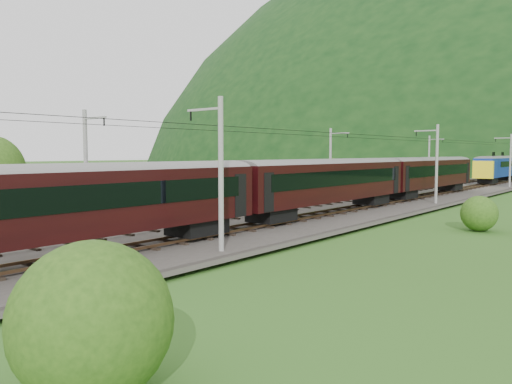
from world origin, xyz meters
The scene contains 14 objects.
ground centered at (0.00, 0.00, 0.00)m, with size 600.00×600.00×0.00m, color #2C4E18.
railbed centered at (0.00, 10.00, 0.15)m, with size 14.00×220.00×0.30m, color #38332D.
track_left centered at (-2.40, 10.00, 0.37)m, with size 2.40×220.00×0.27m.
track_right centered at (2.40, 10.00, 0.37)m, with size 2.40×220.00×0.27m.
catenary_left centered at (-6.12, 32.00, 4.50)m, with size 2.54×192.28×8.00m.
catenary_right centered at (6.12, 32.00, 4.50)m, with size 2.54×192.28×8.00m.
overhead_wires centered at (0.00, 10.00, 7.10)m, with size 4.83×198.00×0.03m.
mountain_ridge centered at (-120.00, 300.00, 0.00)m, with size 336.00×280.00×132.00m, color black.
train centered at (2.40, 17.36, 3.62)m, with size 3.07×122.54×5.34m.
hazard_post_near centered at (-0.29, 32.85, 1.06)m, with size 0.16×0.16×1.52m, color red.
hazard_post_far centered at (0.56, 32.87, 1.13)m, with size 0.18×0.18×1.67m, color red.
signal centered at (-3.44, 58.33, 1.74)m, with size 0.27×0.27×2.45m.
vegetation_left centered at (-14.03, 23.08, 2.15)m, with size 12.30×148.14×6.72m.
vegetation_right centered at (13.83, -4.53, 1.35)m, with size 6.63×94.26×3.18m.
Camera 1 is at (23.81, -18.84, 5.40)m, focal length 35.00 mm.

